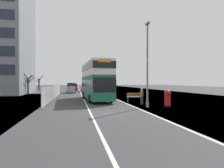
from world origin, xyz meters
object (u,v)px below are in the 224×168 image
object	(u,v)px
double_decker_bus	(96,80)
red_pillar_postbox	(167,97)
lamppost_foreground	(147,67)
car_receding_far	(74,87)
car_oncoming_near	(71,88)
pedestrian_at_kerb	(142,96)
car_receding_mid	(85,88)
roadworks_barrier	(134,96)

from	to	relation	value
double_decker_bus	red_pillar_postbox	world-z (taller)	double_decker_bus
lamppost_foreground	car_receding_far	size ratio (longest dim) A/B	1.99
red_pillar_postbox	double_decker_bus	bearing A→B (deg)	127.65
lamppost_foreground	car_oncoming_near	size ratio (longest dim) A/B	2.06
red_pillar_postbox	pedestrian_at_kerb	size ratio (longest dim) A/B	0.94
double_decker_bus	car_oncoming_near	world-z (taller)	double_decker_bus
car_oncoming_near	car_receding_far	distance (m)	13.44
lamppost_foreground	car_receding_mid	size ratio (longest dim) A/B	2.03
red_pillar_postbox	car_receding_mid	size ratio (longest dim) A/B	0.42
car_receding_mid	pedestrian_at_kerb	xyz separation A→B (m)	(4.58, -30.38, -0.10)
car_receding_mid	car_receding_far	size ratio (longest dim) A/B	0.98
roadworks_barrier	pedestrian_at_kerb	distance (m)	2.32
lamppost_foreground	pedestrian_at_kerb	xyz separation A→B (m)	(0.21, 2.23, -2.95)
red_pillar_postbox	roadworks_barrier	bearing A→B (deg)	112.52
car_oncoming_near	pedestrian_at_kerb	distance (m)	24.97
lamppost_foreground	car_oncoming_near	distance (m)	27.17
red_pillar_postbox	car_oncoming_near	world-z (taller)	car_oncoming_near
double_decker_bus	pedestrian_at_kerb	size ratio (longest dim) A/B	6.42
double_decker_bus	lamppost_foreground	xyz separation A→B (m)	(4.17, -7.99, 1.19)
car_receding_mid	double_decker_bus	bearing A→B (deg)	-89.56
lamppost_foreground	pedestrian_at_kerb	distance (m)	3.71
lamppost_foreground	roadworks_barrier	distance (m)	5.52
car_oncoming_near	pedestrian_at_kerb	bearing A→B (deg)	-71.30
car_receding_far	pedestrian_at_kerb	xyz separation A→B (m)	(7.39, -37.08, -0.06)
roadworks_barrier	car_oncoming_near	size ratio (longest dim) A/B	0.45
car_oncoming_near	car_receding_mid	size ratio (longest dim) A/B	0.99
lamppost_foreground	car_receding_far	xyz separation A→B (m)	(-7.18, 39.31, -2.89)
car_receding_far	car_receding_mid	bearing A→B (deg)	-67.25
double_decker_bus	lamppost_foreground	world-z (taller)	lamppost_foreground
lamppost_foreground	pedestrian_at_kerb	bearing A→B (deg)	84.52
car_receding_mid	pedestrian_at_kerb	bearing A→B (deg)	-81.43
double_decker_bus	car_oncoming_near	distance (m)	18.33
roadworks_barrier	car_receding_far	world-z (taller)	car_receding_far
roadworks_barrier	car_receding_far	bearing A→B (deg)	101.87
lamppost_foreground	roadworks_barrier	bearing A→B (deg)	88.30
double_decker_bus	pedestrian_at_kerb	distance (m)	7.45
red_pillar_postbox	lamppost_foreground	bearing A→B (deg)	177.82
double_decker_bus	lamppost_foreground	bearing A→B (deg)	-62.42
roadworks_barrier	car_receding_far	size ratio (longest dim) A/B	0.44
car_oncoming_near	roadworks_barrier	bearing A→B (deg)	-69.62
car_oncoming_near	car_receding_mid	xyz separation A→B (m)	(3.43, 6.72, -0.06)
double_decker_bus	car_receding_far	world-z (taller)	double_decker_bus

